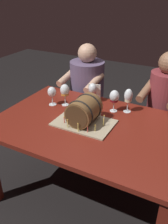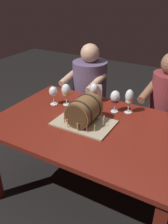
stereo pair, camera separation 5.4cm
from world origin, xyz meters
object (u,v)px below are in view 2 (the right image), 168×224
(menu_card, at_px, (96,92))
(dining_table, at_px, (90,134))
(person_seated_left, at_px, (89,99))
(wine_glass_amber, at_px, (66,91))
(person_seated_right, at_px, (163,119))
(barrel_cake, at_px, (84,112))
(wine_glass_white, at_px, (129,97))
(wine_glass_red, at_px, (115,97))
(wine_glass_rose, at_px, (94,89))
(wine_glass_empty, at_px, (53,92))

(menu_card, bearing_deg, dining_table, -81.03)
(dining_table, distance_m, person_seated_left, 0.84)
(dining_table, xyz_separation_m, wine_glass_amber, (-0.34, 0.19, 0.23))
(menu_card, bearing_deg, person_seated_right, 18.19)
(dining_table, height_order, barrel_cake, barrel_cake)
(dining_table, height_order, person_seated_right, person_seated_right)
(wine_glass_amber, relative_size, person_seated_right, 0.17)
(wine_glass_white, xyz_separation_m, person_seated_right, (0.22, 0.41, -0.35))
(wine_glass_red, distance_m, wine_glass_white, 0.11)
(wine_glass_rose, xyz_separation_m, wine_glass_amber, (-0.19, -0.17, 0.01))
(wine_glass_white, bearing_deg, barrel_cake, -123.69)
(person_seated_left, bearing_deg, wine_glass_red, -42.92)
(barrel_cake, distance_m, wine_glass_empty, 0.43)
(dining_table, bearing_deg, wine_glass_amber, 150.61)
(dining_table, relative_size, person_seated_right, 1.27)
(wine_glass_rose, bearing_deg, barrel_cake, -73.34)
(wine_glass_red, bearing_deg, wine_glass_amber, -167.84)
(wine_glass_red, xyz_separation_m, wine_glass_empty, (-0.52, -0.14, -0.01))
(person_seated_left, bearing_deg, menu_card, -53.04)
(wine_glass_rose, bearing_deg, wine_glass_empty, -143.28)
(barrel_cake, xyz_separation_m, wine_glass_white, (0.23, 0.34, 0.04))
(dining_table, bearing_deg, wine_glass_white, 60.50)
(barrel_cake, relative_size, wine_glass_amber, 2.30)
(wine_glass_amber, bearing_deg, wine_glass_red, 12.16)
(dining_table, relative_size, wine_glass_red, 7.85)
(wine_glass_red, height_order, menu_card, wine_glass_red)
(wine_glass_empty, bearing_deg, person_seated_right, 34.79)
(wine_glass_rose, xyz_separation_m, wine_glass_empty, (-0.29, -0.22, -0.01))
(wine_glass_rose, relative_size, wine_glass_white, 0.88)
(wine_glass_amber, bearing_deg, person_seated_left, 96.78)
(wine_glass_amber, distance_m, wine_glass_empty, 0.12)
(wine_glass_white, bearing_deg, person_seated_right, 61.64)
(wine_glass_white, bearing_deg, wine_glass_amber, -165.62)
(person_seated_right, bearing_deg, person_seated_left, 179.96)
(wine_glass_empty, xyz_separation_m, person_seated_right, (0.85, 0.59, -0.32))
(wine_glass_white, xyz_separation_m, wine_glass_empty, (-0.63, -0.18, -0.02))
(person_seated_right, bearing_deg, dining_table, -118.87)
(barrel_cake, bearing_deg, menu_card, 105.14)
(barrel_cake, bearing_deg, wine_glass_white, 56.31)
(wine_glass_amber, height_order, menu_card, wine_glass_amber)
(wine_glass_empty, xyz_separation_m, menu_card, (0.29, 0.26, -0.04))
(wine_glass_amber, bearing_deg, wine_glass_rose, 42.09)
(wine_glass_white, xyz_separation_m, person_seated_left, (-0.59, 0.41, -0.32))
(menu_card, bearing_deg, wine_glass_amber, -143.17)
(dining_table, distance_m, wine_glass_red, 0.37)
(barrel_cake, distance_m, wine_glass_white, 0.41)
(wine_glass_rose, bearing_deg, wine_glass_white, -5.48)
(wine_glass_amber, bearing_deg, wine_glass_empty, -155.15)
(barrel_cake, bearing_deg, dining_table, 19.68)
(wine_glass_rose, xyz_separation_m, person_seated_left, (-0.25, 0.38, -0.31))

